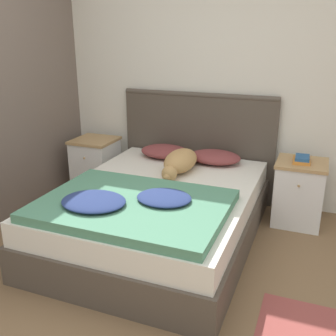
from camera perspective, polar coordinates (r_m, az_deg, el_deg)
name	(u,v)px	position (r m, az deg, el deg)	size (l,w,h in m)	color
ground_plane	(116,313)	(2.70, -7.52, -20.20)	(16.00, 16.00, 0.00)	brown
wall_back	(212,77)	(4.10, 6.46, 12.97)	(9.00, 0.06, 2.55)	silver
wall_side_left	(8,82)	(3.95, -22.17, 11.50)	(0.06, 3.10, 2.55)	#706056
bed	(159,213)	(3.38, -1.29, -6.60)	(1.56, 2.06, 0.48)	#4C4238
headboard	(197,144)	(4.19, 4.26, 3.55)	(1.64, 0.06, 1.13)	#4C4238
nightstand_left	(96,165)	(4.45, -10.42, 0.42)	(0.45, 0.45, 0.60)	white
nightstand_right	(299,192)	(3.83, 18.45, -3.38)	(0.45, 0.45, 0.60)	white
pillow_left	(165,151)	(4.05, -0.46, 2.44)	(0.51, 0.38, 0.12)	brown
pillow_right	(215,157)	(3.89, 6.83, 1.60)	(0.51, 0.38, 0.12)	brown
quilt	(131,204)	(2.86, -5.35, -5.29)	(1.34, 1.00, 0.12)	#4C8466
dog	(180,162)	(3.61, 1.74, 0.89)	(0.27, 0.71, 0.20)	tan
book_stack	(302,159)	(3.71, 18.85, 1.18)	(0.16, 0.21, 0.06)	orange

